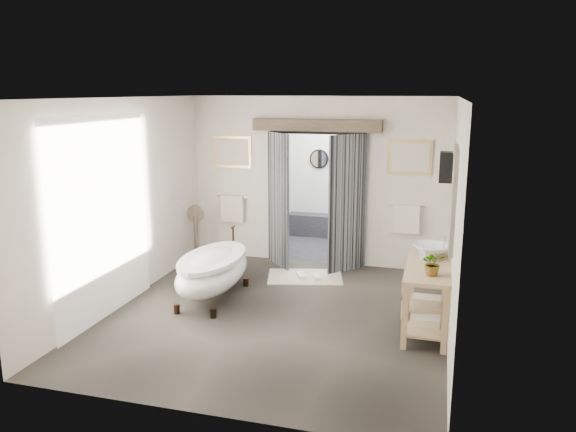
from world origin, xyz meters
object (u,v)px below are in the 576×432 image
object	(u,v)px
clawfoot_tub	(213,270)
basin	(432,251)
vanity	(425,289)
rug	(305,277)

from	to	relation	value
clawfoot_tub	basin	world-z (taller)	basin
clawfoot_tub	vanity	distance (m)	3.01
rug	clawfoot_tub	bearing A→B (deg)	-129.12
clawfoot_tub	rug	bearing A→B (deg)	50.88
clawfoot_tub	rug	xyz separation A→B (m)	(1.06, 1.31, -0.43)
rug	basin	bearing A→B (deg)	-30.14
clawfoot_tub	vanity	world-z (taller)	clawfoot_tub
vanity	rug	xyz separation A→B (m)	(-1.94, 1.49, -0.50)
vanity	basin	world-z (taller)	basin
vanity	basin	distance (m)	0.55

